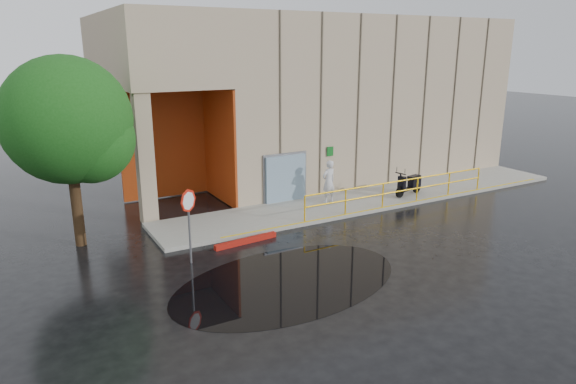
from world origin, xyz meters
name	(u,v)px	position (x,y,z in m)	size (l,w,h in m)	color
ground	(366,249)	(0.00, 0.00, 0.00)	(120.00, 120.00, 0.00)	black
sidewalk	(375,198)	(4.00, 4.50, 0.07)	(20.00, 3.00, 0.15)	gray
building	(319,93)	(5.10, 10.98, 4.21)	(20.00, 10.17, 8.00)	tan
guardrail	(400,191)	(4.25, 3.15, 0.68)	(9.56, 0.06, 1.03)	#F6B50C
person	(329,181)	(1.69, 4.80, 1.07)	(0.67, 0.44, 1.84)	silver
scooter	(409,178)	(5.49, 3.98, 0.92)	(1.78, 0.90, 1.35)	black
stop_sign	(189,209)	(-5.50, 1.79, 1.78)	(0.62, 0.46, 2.43)	slate
red_curb	(246,241)	(-3.28, 2.50, 0.09)	(2.40, 0.18, 0.18)	#9F160D
puddle	(288,281)	(-3.48, -0.85, 0.00)	(7.29, 4.48, 0.01)	black
tree_near	(73,125)	(-8.14, 5.10, 4.14)	(4.16, 4.16, 6.38)	black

